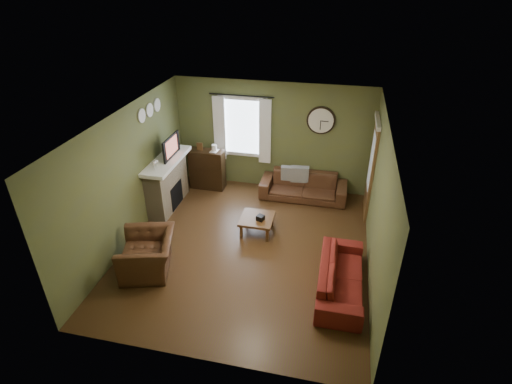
% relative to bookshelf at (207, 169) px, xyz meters
% --- Properties ---
extents(floor, '(4.60, 5.20, 0.00)m').
position_rel_bookshelf_xyz_m(floor, '(1.51, -2.18, -0.49)').
color(floor, '#432B16').
rests_on(floor, ground).
extents(ceiling, '(4.60, 5.20, 0.00)m').
position_rel_bookshelf_xyz_m(ceiling, '(1.51, -2.18, 2.11)').
color(ceiling, white).
rests_on(ceiling, ground).
extents(wall_left, '(0.00, 5.20, 2.60)m').
position_rel_bookshelf_xyz_m(wall_left, '(-0.79, -2.18, 0.81)').
color(wall_left, '#575F33').
rests_on(wall_left, ground).
extents(wall_right, '(0.00, 5.20, 2.60)m').
position_rel_bookshelf_xyz_m(wall_right, '(3.81, -2.18, 0.81)').
color(wall_right, '#575F33').
rests_on(wall_right, ground).
extents(wall_back, '(4.60, 0.00, 2.60)m').
position_rel_bookshelf_xyz_m(wall_back, '(1.51, 0.42, 0.81)').
color(wall_back, '#575F33').
rests_on(wall_back, ground).
extents(wall_front, '(4.60, 0.00, 2.60)m').
position_rel_bookshelf_xyz_m(wall_front, '(1.51, -4.78, 0.81)').
color(wall_front, '#575F33').
rests_on(wall_front, ground).
extents(fireplace, '(0.40, 1.40, 1.10)m').
position_rel_bookshelf_xyz_m(fireplace, '(-0.59, -1.03, 0.06)').
color(fireplace, gray).
rests_on(fireplace, floor).
extents(firebox, '(0.04, 0.60, 0.55)m').
position_rel_bookshelf_xyz_m(firebox, '(-0.40, -1.03, -0.19)').
color(firebox, black).
rests_on(firebox, fireplace).
extents(mantel, '(0.58, 1.60, 0.08)m').
position_rel_bookshelf_xyz_m(mantel, '(-0.56, -1.03, 0.65)').
color(mantel, white).
rests_on(mantel, fireplace).
extents(tv, '(0.08, 0.60, 0.35)m').
position_rel_bookshelf_xyz_m(tv, '(-0.54, -0.88, 0.86)').
color(tv, black).
rests_on(tv, mantel).
extents(tv_screen, '(0.02, 0.62, 0.36)m').
position_rel_bookshelf_xyz_m(tv_screen, '(-0.46, -0.88, 0.92)').
color(tv_screen, '#994C3F').
rests_on(tv_screen, mantel).
extents(medallion_left, '(0.28, 0.28, 0.03)m').
position_rel_bookshelf_xyz_m(medallion_left, '(-0.77, -1.38, 1.76)').
color(medallion_left, white).
rests_on(medallion_left, wall_left).
extents(medallion_mid, '(0.28, 0.28, 0.03)m').
position_rel_bookshelf_xyz_m(medallion_mid, '(-0.77, -1.03, 1.76)').
color(medallion_mid, white).
rests_on(medallion_mid, wall_left).
extents(medallion_right, '(0.28, 0.28, 0.03)m').
position_rel_bookshelf_xyz_m(medallion_right, '(-0.77, -0.68, 1.76)').
color(medallion_right, white).
rests_on(medallion_right, wall_left).
extents(window_pane, '(1.00, 0.02, 1.30)m').
position_rel_bookshelf_xyz_m(window_pane, '(0.81, 0.40, 1.01)').
color(window_pane, silver).
rests_on(window_pane, wall_back).
extents(curtain_rod, '(0.03, 0.03, 1.50)m').
position_rel_bookshelf_xyz_m(curtain_rod, '(0.81, 0.30, 1.78)').
color(curtain_rod, black).
rests_on(curtain_rod, wall_back).
extents(curtain_left, '(0.28, 0.04, 1.55)m').
position_rel_bookshelf_xyz_m(curtain_left, '(0.26, 0.30, 0.96)').
color(curtain_left, white).
rests_on(curtain_left, wall_back).
extents(curtain_right, '(0.28, 0.04, 1.55)m').
position_rel_bookshelf_xyz_m(curtain_right, '(1.36, 0.30, 0.96)').
color(curtain_right, white).
rests_on(curtain_right, wall_back).
extents(wall_clock, '(0.64, 0.06, 0.64)m').
position_rel_bookshelf_xyz_m(wall_clock, '(2.61, 0.37, 1.31)').
color(wall_clock, white).
rests_on(wall_clock, wall_back).
extents(door, '(0.05, 0.90, 2.10)m').
position_rel_bookshelf_xyz_m(door, '(3.78, -0.33, 0.56)').
color(door, brown).
rests_on(door, floor).
extents(bookshelf, '(0.83, 0.35, 0.98)m').
position_rel_bookshelf_xyz_m(bookshelf, '(0.00, 0.00, 0.00)').
color(bookshelf, black).
rests_on(bookshelf, floor).
extents(book, '(0.19, 0.25, 0.02)m').
position_rel_bookshelf_xyz_m(book, '(0.12, 0.01, 0.47)').
color(book, '#513218').
rests_on(book, bookshelf).
extents(sofa_brown, '(2.00, 0.78, 0.58)m').
position_rel_bookshelf_xyz_m(sofa_brown, '(2.35, 0.01, -0.20)').
color(sofa_brown, '#47291A').
rests_on(sofa_brown, floor).
extents(pillow_left, '(0.37, 0.12, 0.37)m').
position_rel_bookshelf_xyz_m(pillow_left, '(1.98, 0.10, 0.06)').
color(pillow_left, gray).
rests_on(pillow_left, sofa_brown).
extents(pillow_right, '(0.43, 0.16, 0.42)m').
position_rel_bookshelf_xyz_m(pillow_right, '(2.24, 0.11, 0.06)').
color(pillow_right, gray).
rests_on(pillow_right, sofa_brown).
extents(sofa_red, '(0.73, 1.87, 0.55)m').
position_rel_bookshelf_xyz_m(sofa_red, '(3.33, -2.93, -0.22)').
color(sofa_red, maroon).
rests_on(sofa_red, floor).
extents(armchair, '(1.18, 1.27, 0.68)m').
position_rel_bookshelf_xyz_m(armchair, '(-0.07, -3.16, -0.15)').
color(armchair, '#47291A').
rests_on(armchair, floor).
extents(coffee_table, '(0.67, 0.67, 0.36)m').
position_rel_bookshelf_xyz_m(coffee_table, '(1.59, -1.61, -0.31)').
color(coffee_table, '#513218').
rests_on(coffee_table, floor).
extents(tissue_box, '(0.18, 0.18, 0.10)m').
position_rel_bookshelf_xyz_m(tissue_box, '(1.68, -1.68, -0.09)').
color(tissue_box, black).
rests_on(tissue_box, coffee_table).
extents(wine_glass_a, '(0.07, 0.07, 0.20)m').
position_rel_bookshelf_xyz_m(wine_glass_a, '(-0.54, -1.58, 0.79)').
color(wine_glass_a, white).
rests_on(wine_glass_a, mantel).
extents(wine_glass_b, '(0.06, 0.06, 0.18)m').
position_rel_bookshelf_xyz_m(wine_glass_b, '(-0.54, -1.47, 0.78)').
color(wine_glass_b, white).
rests_on(wine_glass_b, mantel).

